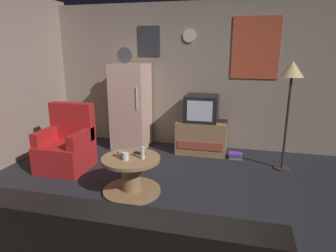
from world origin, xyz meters
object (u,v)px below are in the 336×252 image
object	(u,v)px
mug_ceramic_white	(125,156)
fridge	(131,106)
mug_ceramic_tan	(121,154)
remote_control	(140,153)
crt_tv	(202,108)
armchair	(67,146)
book_stack	(236,156)
tv_stand	(202,137)
standing_lamp	(292,78)
coffee_table	(131,175)
wine_glass	(143,153)

from	to	relation	value
mug_ceramic_white	fridge	bearing A→B (deg)	108.64
mug_ceramic_tan	remote_control	xyz separation A→B (m)	(0.19, 0.17, -0.03)
crt_tv	mug_ceramic_white	bearing A→B (deg)	-110.82
mug_ceramic_white	armchair	xyz separation A→B (m)	(-1.18, 0.60, -0.17)
mug_ceramic_white	book_stack	size ratio (longest dim) A/B	0.41
mug_ceramic_tan	armchair	xyz separation A→B (m)	(-1.10, 0.54, -0.17)
remote_control	fridge	bearing A→B (deg)	128.74
mug_ceramic_tan	remote_control	bearing A→B (deg)	42.09
crt_tv	armchair	bearing A→B (deg)	-147.90
fridge	tv_stand	world-z (taller)	fridge
crt_tv	armchair	size ratio (longest dim) A/B	0.56
fridge	mug_ceramic_white	size ratio (longest dim) A/B	19.67
standing_lamp	remote_control	bearing A→B (deg)	-149.37
coffee_table	book_stack	xyz separation A→B (m)	(1.24, 1.50, -0.18)
crt_tv	coffee_table	distance (m)	1.87
tv_stand	book_stack	bearing A→B (deg)	-16.45
standing_lamp	mug_ceramic_white	xyz separation A→B (m)	(-1.96, -1.33, -0.85)
remote_control	mug_ceramic_white	bearing A→B (deg)	-99.74
standing_lamp	wine_glass	distance (m)	2.31
tv_stand	book_stack	size ratio (longest dim) A/B	3.84
mug_ceramic_tan	standing_lamp	bearing A→B (deg)	31.82
coffee_table	mug_ceramic_tan	distance (m)	0.30
tv_stand	wine_glass	bearing A→B (deg)	-106.64
mug_ceramic_white	mug_ceramic_tan	bearing A→B (deg)	147.07
coffee_table	remote_control	distance (m)	0.29
armchair	book_stack	bearing A→B (deg)	21.92
fridge	coffee_table	xyz separation A→B (m)	(0.63, -1.67, -0.52)
crt_tv	wine_glass	world-z (taller)	crt_tv
coffee_table	wine_glass	world-z (taller)	wine_glass
crt_tv	standing_lamp	xyz separation A→B (m)	(1.29, -0.44, 0.58)
coffee_table	remote_control	world-z (taller)	remote_control
tv_stand	armchair	world-z (taller)	armchair
fridge	mug_ceramic_white	world-z (taller)	fridge
fridge	book_stack	bearing A→B (deg)	-5.24
standing_lamp	wine_glass	bearing A→B (deg)	-145.12
mug_ceramic_tan	wine_glass	bearing A→B (deg)	6.95
coffee_table	armchair	distance (m)	1.33
wine_glass	armchair	world-z (taller)	armchair
mug_ceramic_tan	crt_tv	bearing A→B (deg)	66.10
tv_stand	crt_tv	bearing A→B (deg)	-176.72
tv_stand	mug_ceramic_tan	size ratio (longest dim) A/B	9.33
standing_lamp	armchair	xyz separation A→B (m)	(-3.15, -0.73, -1.02)
coffee_table	armchair	xyz separation A→B (m)	(-1.22, 0.51, 0.11)
fridge	book_stack	world-z (taller)	fridge
mug_ceramic_white	remote_control	xyz separation A→B (m)	(0.10, 0.22, -0.03)
mug_ceramic_white	standing_lamp	bearing A→B (deg)	34.07
fridge	wine_glass	size ratio (longest dim) A/B	11.80
armchair	crt_tv	bearing A→B (deg)	32.10
coffee_table	book_stack	world-z (taller)	coffee_table
wine_glass	book_stack	bearing A→B (deg)	54.01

